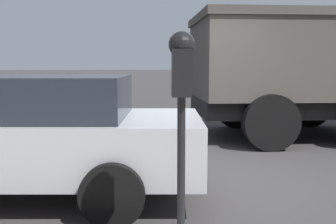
{
  "coord_description": "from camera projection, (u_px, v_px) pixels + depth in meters",
  "views": [
    {
      "loc": [
        -5.5,
        0.62,
        1.57
      ],
      "look_at": [
        -2.41,
        0.53,
        1.2
      ],
      "focal_mm": 42.0,
      "sensor_mm": 36.0,
      "label": 1
    }
  ],
  "objects": [
    {
      "name": "ground_plane",
      "position": [
        200.0,
        174.0,
        5.67
      ],
      "size": [
        220.0,
        220.0,
        0.0
      ],
      "primitive_type": "plane",
      "color": "#3D3A3A"
    },
    {
      "name": "parking_meter",
      "position": [
        181.0,
        85.0,
        2.84
      ],
      "size": [
        0.21,
        0.19,
        1.65
      ],
      "color": "black",
      "rests_on": "sidewalk"
    }
  ]
}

